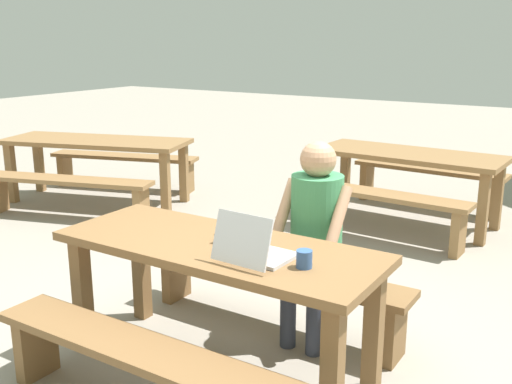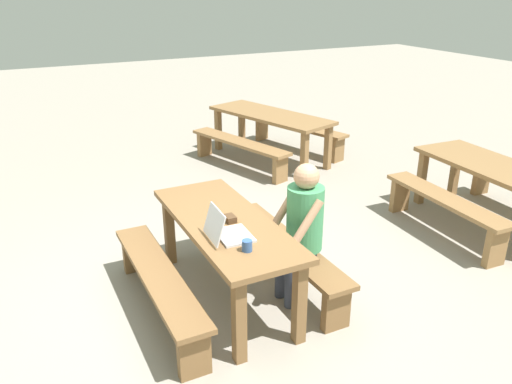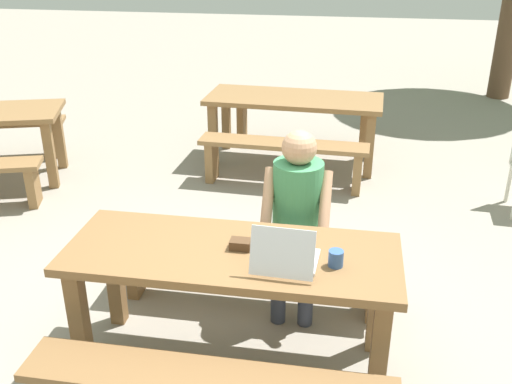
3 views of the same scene
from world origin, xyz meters
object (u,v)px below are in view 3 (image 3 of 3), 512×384
laptop (285,257)px  small_pouch (241,244)px  picnic_table_front (232,269)px  coffee_mug (336,258)px  person_seated (297,212)px  picnic_table_mid (294,107)px

laptop → small_pouch: 0.31m
picnic_table_front → coffee_mug: size_ratio=20.72×
laptop → small_pouch: laptop is taller
laptop → coffee_mug: 0.27m
coffee_mug → person_seated: size_ratio=0.07×
picnic_table_front → person_seated: size_ratio=1.45×
picnic_table_front → coffee_mug: (0.58, -0.07, 0.17)m
small_pouch → coffee_mug: (0.53, -0.09, 0.02)m
small_pouch → coffee_mug: bearing=-10.0°
laptop → picnic_table_mid: size_ratio=0.19×
picnic_table_front → picnic_table_mid: picnic_table_front is taller
picnic_table_mid → coffee_mug: bearing=-77.8°
laptop → picnic_table_front: bearing=-18.8°
picnic_table_front → laptop: bearing=-21.7°
small_pouch → picnic_table_mid: (-0.06, 3.32, -0.17)m
laptop → picnic_table_mid: (-0.33, 3.47, -0.21)m
picnic_table_front → laptop: size_ratio=5.27×
laptop → coffee_mug: (0.26, 0.06, -0.02)m
picnic_table_front → laptop: 0.39m
picnic_table_front → coffee_mug: coffee_mug is taller
laptop → person_seated: person_seated is taller
laptop → person_seated: size_ratio=0.28×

